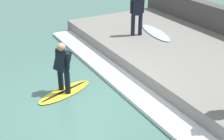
# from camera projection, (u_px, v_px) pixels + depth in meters

# --- Properties ---
(ground_plane) EXTENTS (28.00, 28.00, 0.00)m
(ground_plane) POSITION_uv_depth(u_px,v_px,m) (81.00, 101.00, 8.36)
(ground_plane) COLOR #426B60
(concrete_ledge) EXTENTS (4.40, 11.26, 0.47)m
(concrete_ledge) POSITION_uv_depth(u_px,v_px,m) (197.00, 62.00, 10.06)
(concrete_ledge) COLOR slate
(concrete_ledge) RESTS_ON ground_plane
(wave_foam_crest) EXTENTS (0.79, 10.70, 0.10)m
(wave_foam_crest) POSITION_uv_depth(u_px,v_px,m) (128.00, 86.00, 9.00)
(wave_foam_crest) COLOR silver
(wave_foam_crest) RESTS_ON ground_plane
(surfboard_riding) EXTENTS (1.84, 1.10, 0.07)m
(surfboard_riding) POSITION_uv_depth(u_px,v_px,m) (65.00, 92.00, 8.75)
(surfboard_riding) COLOR yellow
(surfboard_riding) RESTS_ON ground_plane
(surfer_riding) EXTENTS (0.50, 0.59, 1.43)m
(surfer_riding) POSITION_uv_depth(u_px,v_px,m) (63.00, 65.00, 8.38)
(surfer_riding) COLOR black
(surfer_riding) RESTS_ON surfboard_riding
(surfer_waiting_near) EXTENTS (0.50, 0.34, 1.55)m
(surfer_waiting_near) POSITION_uv_depth(u_px,v_px,m) (137.00, 12.00, 11.33)
(surfer_waiting_near) COLOR black
(surfer_waiting_near) RESTS_ON concrete_ledge
(surfboard_waiting_near) EXTENTS (0.93, 2.12, 0.06)m
(surfboard_waiting_near) POSITION_uv_depth(u_px,v_px,m) (156.00, 33.00, 11.88)
(surfboard_waiting_near) COLOR silver
(surfboard_waiting_near) RESTS_ON concrete_ledge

